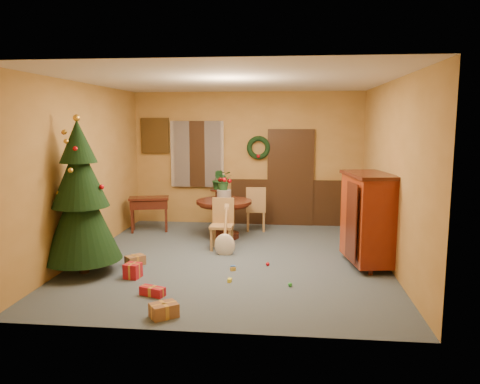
# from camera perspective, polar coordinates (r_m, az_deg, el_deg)

# --- Properties ---
(room_envelope) EXTENTS (5.50, 5.50, 5.50)m
(room_envelope) POSITION_cam_1_polar(r_m,az_deg,el_deg) (10.27, 2.02, 2.18)
(room_envelope) COLOR #374450
(room_envelope) RESTS_ON ground
(dining_table) EXTENTS (1.08, 1.08, 0.74)m
(dining_table) POSITION_cam_1_polar(r_m,az_deg,el_deg) (9.14, -1.94, -2.40)
(dining_table) COLOR black
(dining_table) RESTS_ON floor
(urn) EXTENTS (0.28, 0.28, 0.21)m
(urn) POSITION_cam_1_polar(r_m,az_deg,el_deg) (9.08, -1.95, -0.38)
(urn) COLOR slate
(urn) RESTS_ON dining_table
(centerpiece_plant) EXTENTS (0.33, 0.29, 0.37)m
(centerpiece_plant) POSITION_cam_1_polar(r_m,az_deg,el_deg) (9.04, -1.96, 1.42)
(centerpiece_plant) COLOR #1E4C23
(centerpiece_plant) RESTS_ON urn
(chair_near) EXTENTS (0.40, 0.40, 0.91)m
(chair_near) POSITION_cam_1_polar(r_m,az_deg,el_deg) (8.39, -2.16, -3.65)
(chair_near) COLOR olive
(chair_near) RESTS_ON floor
(chair_far) EXTENTS (0.43, 0.43, 0.93)m
(chair_far) POSITION_cam_1_polar(r_m,az_deg,el_deg) (9.70, 1.95, -1.87)
(chair_far) COLOR olive
(chair_far) RESTS_ON floor
(guitar) EXTENTS (0.47, 0.61, 0.82)m
(guitar) POSITION_cam_1_polar(r_m,az_deg,el_deg) (7.98, -1.89, -4.77)
(guitar) COLOR beige
(guitar) RESTS_ON floor
(plant_stand) EXTENTS (0.32, 0.32, 0.83)m
(plant_stand) POSITION_cam_1_polar(r_m,az_deg,el_deg) (10.06, -2.73, -1.43)
(plant_stand) COLOR black
(plant_stand) RESTS_ON floor
(stand_plant) EXTENTS (0.25, 0.20, 0.42)m
(stand_plant) POSITION_cam_1_polar(r_m,az_deg,el_deg) (9.98, -2.75, 1.53)
(stand_plant) COLOR #19471E
(stand_plant) RESTS_ON plant_stand
(christmas_tree) EXTENTS (1.15, 1.15, 2.37)m
(christmas_tree) POSITION_cam_1_polar(r_m,az_deg,el_deg) (7.31, -18.85, -0.86)
(christmas_tree) COLOR #382111
(christmas_tree) RESTS_ON floor
(writing_desk) EXTENTS (0.88, 0.59, 0.72)m
(writing_desk) POSITION_cam_1_polar(r_m,az_deg,el_deg) (9.85, -11.02, -1.63)
(writing_desk) COLOR black
(writing_desk) RESTS_ON floor
(sideboard) EXTENTS (0.80, 1.24, 1.48)m
(sideboard) POSITION_cam_1_polar(r_m,az_deg,el_deg) (7.59, 15.28, -2.91)
(sideboard) COLOR #57120A
(sideboard) RESTS_ON floor
(gift_a) EXTENTS (0.38, 0.36, 0.17)m
(gift_a) POSITION_cam_1_polar(r_m,az_deg,el_deg) (5.71, -9.26, -14.03)
(gift_a) COLOR brown
(gift_a) RESTS_ON floor
(gift_b) EXTENTS (0.25, 0.25, 0.22)m
(gift_b) POSITION_cam_1_polar(r_m,az_deg,el_deg) (7.10, -12.94, -9.33)
(gift_b) COLOR #AB1620
(gift_b) RESTS_ON floor
(gift_c) EXTENTS (0.34, 0.34, 0.16)m
(gift_c) POSITION_cam_1_polar(r_m,az_deg,el_deg) (7.71, -12.65, -8.12)
(gift_c) COLOR brown
(gift_c) RESTS_ON floor
(gift_d) EXTENTS (0.36, 0.24, 0.12)m
(gift_d) POSITION_cam_1_polar(r_m,az_deg,el_deg) (6.38, -10.62, -11.80)
(gift_d) COLOR #AB1620
(gift_d) RESTS_ON floor
(toy_a) EXTENTS (0.08, 0.06, 0.05)m
(toy_a) POSITION_cam_1_polar(r_m,az_deg,el_deg) (7.35, -0.87, -9.14)
(toy_a) COLOR #295BB2
(toy_a) RESTS_ON floor
(toy_b) EXTENTS (0.06, 0.06, 0.06)m
(toy_b) POSITION_cam_1_polar(r_m,az_deg,el_deg) (6.63, 6.13, -11.16)
(toy_b) COLOR green
(toy_b) RESTS_ON floor
(toy_c) EXTENTS (0.06, 0.08, 0.05)m
(toy_c) POSITION_cam_1_polar(r_m,az_deg,el_deg) (6.78, -1.27, -10.70)
(toy_c) COLOR yellow
(toy_c) RESTS_ON floor
(toy_d) EXTENTS (0.06, 0.06, 0.06)m
(toy_d) POSITION_cam_1_polar(r_m,az_deg,el_deg) (7.50, 3.40, -8.76)
(toy_d) COLOR #B40C14
(toy_d) RESTS_ON floor
(toy_e) EXTENTS (0.09, 0.09, 0.05)m
(toy_e) POSITION_cam_1_polar(r_m,az_deg,el_deg) (7.26, -0.87, -9.39)
(toy_e) COLOR gold
(toy_e) RESTS_ON floor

